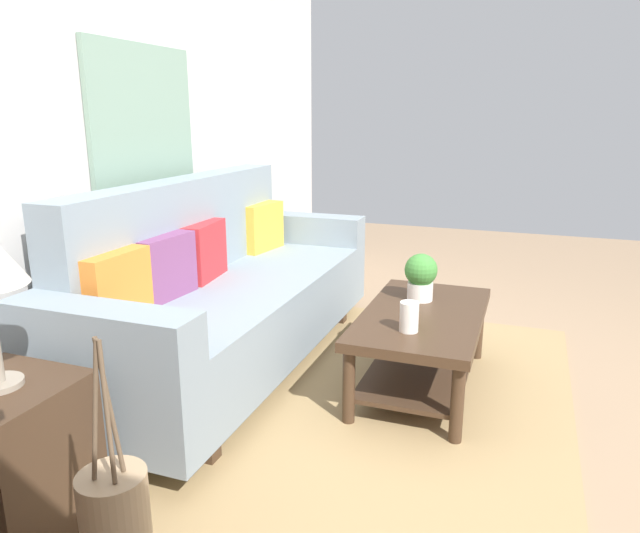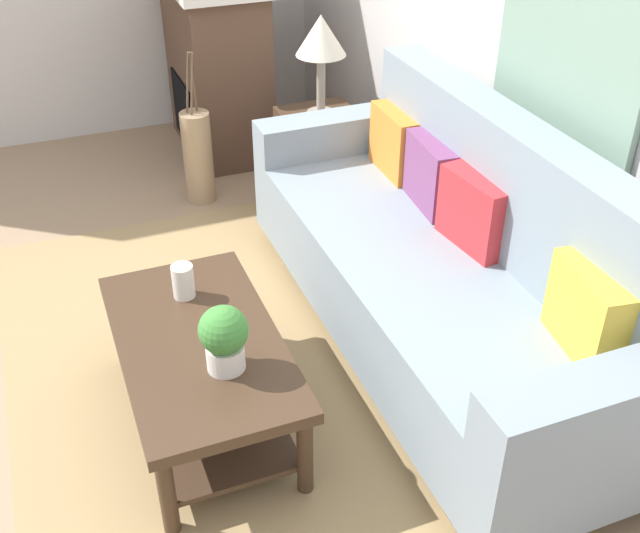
{
  "view_description": "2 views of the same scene",
  "coord_description": "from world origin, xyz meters",
  "px_view_note": "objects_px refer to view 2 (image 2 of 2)",
  "views": [
    {
      "loc": [
        -2.59,
        -0.16,
        1.44
      ],
      "look_at": [
        0.41,
        0.93,
        0.59
      ],
      "focal_mm": 32.57,
      "sensor_mm": 36.0,
      "label": 1
    },
    {
      "loc": [
        2.59,
        -0.09,
        2.29
      ],
      "look_at": [
        0.07,
        0.89,
        0.49
      ],
      "focal_mm": 43.28,
      "sensor_mm": 36.0,
      "label": 2
    }
  ],
  "objects_px": {
    "couch": "(442,267)",
    "throw_pillow_plum": "(431,174)",
    "framed_painting": "(572,32)",
    "throw_pillow_crimson": "(474,212)",
    "fireplace": "(217,65)",
    "table_lamp": "(321,40)",
    "throw_pillow_orange": "(395,142)",
    "coffee_table": "(201,361)",
    "potted_plant_tabletop": "(224,337)",
    "floor_vase": "(198,158)",
    "throw_pillow_mustard": "(587,312)",
    "tabletop_vase": "(183,281)",
    "side_table": "(321,159)"
  },
  "relations": [
    {
      "from": "couch",
      "to": "throw_pillow_plum",
      "type": "height_order",
      "value": "couch"
    },
    {
      "from": "framed_painting",
      "to": "throw_pillow_plum",
      "type": "bearing_deg",
      "value": -137.9
    },
    {
      "from": "throw_pillow_crimson",
      "to": "framed_painting",
      "type": "height_order",
      "value": "framed_painting"
    },
    {
      "from": "fireplace",
      "to": "table_lamp",
      "type": "bearing_deg",
      "value": 19.78
    },
    {
      "from": "throw_pillow_orange",
      "to": "throw_pillow_plum",
      "type": "height_order",
      "value": "same"
    },
    {
      "from": "coffee_table",
      "to": "potted_plant_tabletop",
      "type": "bearing_deg",
      "value": 15.5
    },
    {
      "from": "potted_plant_tabletop",
      "to": "fireplace",
      "type": "distance_m",
      "value": 2.86
    },
    {
      "from": "couch",
      "to": "coffee_table",
      "type": "distance_m",
      "value": 1.12
    },
    {
      "from": "couch",
      "to": "potted_plant_tabletop",
      "type": "distance_m",
      "value": 1.1
    },
    {
      "from": "table_lamp",
      "to": "floor_vase",
      "type": "bearing_deg",
      "value": -112.05
    },
    {
      "from": "throw_pillow_orange",
      "to": "potted_plant_tabletop",
      "type": "relative_size",
      "value": 1.37
    },
    {
      "from": "couch",
      "to": "throw_pillow_plum",
      "type": "xyz_separation_m",
      "value": [
        -0.38,
        0.12,
        0.25
      ]
    },
    {
      "from": "throw_pillow_plum",
      "to": "throw_pillow_mustard",
      "type": "bearing_deg",
      "value": 0.0
    },
    {
      "from": "throw_pillow_crimson",
      "to": "fireplace",
      "type": "relative_size",
      "value": 0.31
    },
    {
      "from": "throw_pillow_orange",
      "to": "coffee_table",
      "type": "distance_m",
      "value": 1.54
    },
    {
      "from": "potted_plant_tabletop",
      "to": "fireplace",
      "type": "xyz_separation_m",
      "value": [
        -2.77,
        0.72,
        0.02
      ]
    },
    {
      "from": "throw_pillow_plum",
      "to": "tabletop_vase",
      "type": "xyz_separation_m",
      "value": [
        0.18,
        -1.22,
        -0.18
      ]
    },
    {
      "from": "coffee_table",
      "to": "side_table",
      "type": "height_order",
      "value": "side_table"
    },
    {
      "from": "throw_pillow_plum",
      "to": "table_lamp",
      "type": "height_order",
      "value": "table_lamp"
    },
    {
      "from": "throw_pillow_orange",
      "to": "side_table",
      "type": "xyz_separation_m",
      "value": [
        -0.74,
        -0.11,
        -0.4
      ]
    },
    {
      "from": "throw_pillow_plum",
      "to": "side_table",
      "type": "xyz_separation_m",
      "value": [
        -1.12,
        -0.11,
        -0.4
      ]
    },
    {
      "from": "throw_pillow_orange",
      "to": "potted_plant_tabletop",
      "type": "distance_m",
      "value": 1.58
    },
    {
      "from": "coffee_table",
      "to": "fireplace",
      "type": "height_order",
      "value": "fireplace"
    },
    {
      "from": "couch",
      "to": "fireplace",
      "type": "bearing_deg",
      "value": -172.28
    },
    {
      "from": "potted_plant_tabletop",
      "to": "side_table",
      "type": "distance_m",
      "value": 2.11
    },
    {
      "from": "couch",
      "to": "throw_pillow_orange",
      "type": "distance_m",
      "value": 0.8
    },
    {
      "from": "tabletop_vase",
      "to": "potted_plant_tabletop",
      "type": "bearing_deg",
      "value": 4.58
    },
    {
      "from": "side_table",
      "to": "framed_painting",
      "type": "relative_size",
      "value": 0.63
    },
    {
      "from": "table_lamp",
      "to": "coffee_table",
      "type": "bearing_deg",
      "value": -35.37
    },
    {
      "from": "floor_vase",
      "to": "fireplace",
      "type": "bearing_deg",
      "value": 155.04
    },
    {
      "from": "throw_pillow_orange",
      "to": "framed_painting",
      "type": "bearing_deg",
      "value": 24.31
    },
    {
      "from": "table_lamp",
      "to": "fireplace",
      "type": "xyz_separation_m",
      "value": [
        -0.98,
        -0.35,
        -0.41
      ]
    },
    {
      "from": "throw_pillow_orange",
      "to": "framed_painting",
      "type": "distance_m",
      "value": 1.1
    },
    {
      "from": "coffee_table",
      "to": "throw_pillow_plum",
      "type": "bearing_deg",
      "value": 110.93
    },
    {
      "from": "throw_pillow_crimson",
      "to": "throw_pillow_orange",
      "type": "bearing_deg",
      "value": 180.0
    },
    {
      "from": "side_table",
      "to": "throw_pillow_crimson",
      "type": "bearing_deg",
      "value": 4.12
    },
    {
      "from": "coffee_table",
      "to": "floor_vase",
      "type": "xyz_separation_m",
      "value": [
        -1.86,
        0.45,
        -0.03
      ]
    },
    {
      "from": "throw_pillow_crimson",
      "to": "throw_pillow_mustard",
      "type": "distance_m",
      "value": 0.75
    },
    {
      "from": "couch",
      "to": "table_lamp",
      "type": "xyz_separation_m",
      "value": [
        -1.49,
        0.02,
        0.56
      ]
    },
    {
      "from": "couch",
      "to": "fireplace",
      "type": "relative_size",
      "value": 2.06
    },
    {
      "from": "throw_pillow_crimson",
      "to": "floor_vase",
      "type": "relative_size",
      "value": 0.64
    },
    {
      "from": "framed_painting",
      "to": "coffee_table",
      "type": "bearing_deg",
      "value": -86.55
    },
    {
      "from": "couch",
      "to": "table_lamp",
      "type": "height_order",
      "value": "table_lamp"
    },
    {
      "from": "throw_pillow_plum",
      "to": "table_lamp",
      "type": "xyz_separation_m",
      "value": [
        -1.12,
        -0.11,
        0.31
      ]
    },
    {
      "from": "throw_pillow_orange",
      "to": "couch",
      "type": "bearing_deg",
      "value": -9.37
    },
    {
      "from": "throw_pillow_orange",
      "to": "throw_pillow_plum",
      "type": "bearing_deg",
      "value": 0.0
    },
    {
      "from": "throw_pillow_plum",
      "to": "couch",
      "type": "bearing_deg",
      "value": -18.27
    },
    {
      "from": "throw_pillow_crimson",
      "to": "floor_vase",
      "type": "xyz_separation_m",
      "value": [
        -1.77,
        -0.79,
        -0.4
      ]
    },
    {
      "from": "throw_pillow_crimson",
      "to": "potted_plant_tabletop",
      "type": "distance_m",
      "value": 1.22
    },
    {
      "from": "potted_plant_tabletop",
      "to": "framed_painting",
      "type": "bearing_deg",
      "value": 101.01
    }
  ]
}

